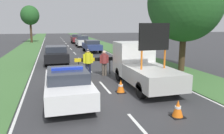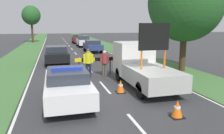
# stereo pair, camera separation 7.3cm
# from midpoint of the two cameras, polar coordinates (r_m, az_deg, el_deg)

# --- Properties ---
(ground_plane) EXTENTS (160.00, 160.00, 0.00)m
(ground_plane) POSITION_cam_midpoint_polar(r_m,az_deg,el_deg) (10.11, 0.51, -7.84)
(ground_plane) COLOR #333335
(lane_markings) EXTENTS (8.07, 68.89, 0.01)m
(lane_markings) POSITION_cam_midpoint_polar(r_m,az_deg,el_deg) (29.43, -10.15, 4.40)
(lane_markings) COLOR silver
(lane_markings) RESTS_ON ground
(grass_verge_left) EXTENTS (3.45, 120.00, 0.03)m
(grass_verge_left) POSITION_cam_midpoint_polar(r_m,az_deg,el_deg) (29.57, -21.47, 3.87)
(grass_verge_left) COLOR #427038
(grass_verge_left) RESTS_ON ground
(grass_verge_right) EXTENTS (3.45, 120.00, 0.03)m
(grass_verge_right) POSITION_cam_midpoint_polar(r_m,az_deg,el_deg) (30.58, 0.77, 4.83)
(grass_verge_right) COLOR #427038
(grass_verge_right) RESTS_ON ground
(police_car) EXTENTS (1.84, 4.64, 1.53)m
(police_car) POSITION_cam_midpoint_polar(r_m,az_deg,el_deg) (9.52, -11.36, -4.52)
(police_car) COLOR white
(police_car) RESTS_ON ground
(work_truck) EXTENTS (2.01, 5.27, 3.34)m
(work_truck) POSITION_cam_midpoint_polar(r_m,az_deg,el_deg) (11.99, 7.81, 0.41)
(work_truck) COLOR white
(work_truck) RESTS_ON ground
(road_barrier) EXTENTS (2.60, 0.08, 1.16)m
(road_barrier) POSITION_cam_midpoint_polar(r_m,az_deg,el_deg) (14.33, -4.38, 1.63)
(road_barrier) COLOR black
(road_barrier) RESTS_ON ground
(police_officer) EXTENTS (0.64, 0.40, 1.77)m
(police_officer) POSITION_cam_midpoint_polar(r_m,az_deg,el_deg) (13.79, -6.06, 1.68)
(police_officer) COLOR #191E38
(police_officer) RESTS_ON ground
(pedestrian_civilian) EXTENTS (0.59, 0.37, 1.64)m
(pedestrian_civilian) POSITION_cam_midpoint_polar(r_m,az_deg,el_deg) (14.10, -1.83, 1.57)
(pedestrian_civilian) COLOR brown
(pedestrian_civilian) RESTS_ON ground
(traffic_cone_near_police) EXTENTS (0.46, 0.46, 0.64)m
(traffic_cone_near_police) POSITION_cam_midpoint_polar(r_m,az_deg,el_deg) (8.26, 16.92, -10.38)
(traffic_cone_near_police) COLOR black
(traffic_cone_near_police) RESTS_ON ground
(traffic_cone_centre_front) EXTENTS (0.46, 0.46, 0.64)m
(traffic_cone_centre_front) POSITION_cam_midpoint_polar(r_m,az_deg,el_deg) (10.68, 2.47, -5.06)
(traffic_cone_centre_front) COLOR black
(traffic_cone_centre_front) RESTS_ON ground
(queued_car_sedan_black) EXTENTS (1.91, 4.49, 1.49)m
(queued_car_sedan_black) POSITION_cam_midpoint_polar(r_m,az_deg,el_deg) (19.44, -14.12, 3.26)
(queued_car_sedan_black) COLOR black
(queued_car_sedan_black) RESTS_ON ground
(queued_car_hatch_blue) EXTENTS (1.76, 4.69, 1.45)m
(queued_car_hatch_blue) POSITION_cam_midpoint_polar(r_m,az_deg,el_deg) (26.96, -5.03, 5.62)
(queued_car_hatch_blue) COLOR navy
(queued_car_hatch_blue) RESTS_ON ground
(queued_car_van_white) EXTENTS (1.75, 4.43, 1.65)m
(queued_car_van_white) POSITION_cam_midpoint_polar(r_m,az_deg,el_deg) (33.88, -7.45, 6.72)
(queued_car_van_white) COLOR silver
(queued_car_van_white) RESTS_ON ground
(queued_car_wagon_maroon) EXTENTS (1.83, 4.63, 1.59)m
(queued_car_wagon_maroon) POSITION_cam_midpoint_polar(r_m,az_deg,el_deg) (40.69, -8.87, 7.36)
(queued_car_wagon_maroon) COLOR maroon
(queued_car_wagon_maroon) RESTS_ON ground
(roadside_tree_near_left) EXTENTS (3.33, 3.33, 6.77)m
(roadside_tree_near_left) POSITION_cam_midpoint_polar(r_m,az_deg,el_deg) (43.76, -20.31, 12.51)
(roadside_tree_near_left) COLOR #42301E
(roadside_tree_near_left) RESTS_ON ground
(roadside_tree_near_right) EXTENTS (5.09, 5.09, 7.45)m
(roadside_tree_near_right) POSITION_cam_midpoint_polar(r_m,az_deg,el_deg) (16.15, 18.85, 15.74)
(roadside_tree_near_right) COLOR #42301E
(roadside_tree_near_right) RESTS_ON ground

